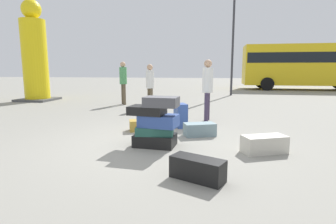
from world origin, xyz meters
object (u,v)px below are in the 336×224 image
object	(u,v)px
person_bearded_onlooker	(123,79)
suitcase_slate_right_side	(200,129)
suitcase_navy_left_side	(181,115)
lamp_post	(234,22)
person_passerby_in_red	(208,85)
yellow_dummy_statue	(35,57)
person_tourist_with_camera	(150,83)
suitcase_tan_behind_tower	(145,125)
parked_bus	(306,64)
suitcase_cream_foreground_near	(264,144)
suitcase_black_white_trunk	(197,169)
suitcase_tower	(156,124)

from	to	relation	value
person_bearded_onlooker	suitcase_slate_right_side	bearing A→B (deg)	-0.67
suitcase_navy_left_side	lamp_post	distance (m)	9.72
person_passerby_in_red	yellow_dummy_statue	world-z (taller)	yellow_dummy_statue
person_tourist_with_camera	suitcase_tan_behind_tower	bearing A→B (deg)	-23.65
suitcase_navy_left_side	person_bearded_onlooker	distance (m)	5.01
lamp_post	person_bearded_onlooker	bearing A→B (deg)	-134.72
person_bearded_onlooker	parked_bus	xyz separation A→B (m)	(10.19, 9.89, 0.78)
suitcase_slate_right_side	suitcase_cream_foreground_near	bearing A→B (deg)	-61.66
suitcase_black_white_trunk	person_bearded_onlooker	world-z (taller)	person_bearded_onlooker
suitcase_black_white_trunk	suitcase_navy_left_side	distance (m)	3.30
suitcase_navy_left_side	suitcase_cream_foreground_near	bearing A→B (deg)	-71.08
lamp_post	suitcase_tan_behind_tower	bearing A→B (deg)	-105.82
suitcase_slate_right_side	suitcase_tan_behind_tower	distance (m)	1.35
person_passerby_in_red	suitcase_slate_right_side	bearing A→B (deg)	4.61
suitcase_navy_left_side	yellow_dummy_statue	distance (m)	8.93
person_passerby_in_red	yellow_dummy_statue	xyz separation A→B (m)	(-7.99, 3.78, 1.01)
suitcase_cream_foreground_near	suitcase_black_white_trunk	bearing A→B (deg)	-151.60
person_tourist_with_camera	parked_bus	distance (m)	14.01
parked_bus	person_bearded_onlooker	bearing A→B (deg)	-135.09
suitcase_tower	person_tourist_with_camera	world-z (taller)	person_tourist_with_camera
suitcase_tower	suitcase_cream_foreground_near	world-z (taller)	suitcase_tower
yellow_dummy_statue	lamp_post	distance (m)	10.22
suitcase_slate_right_side	parked_bus	size ratio (longest dim) A/B	0.08
suitcase_cream_foreground_near	yellow_dummy_statue	xyz separation A→B (m)	(-9.06, 6.64, 1.88)
suitcase_navy_left_side	suitcase_slate_right_side	xyz separation A→B (m)	(0.52, -0.82, -0.16)
suitcase_black_white_trunk	yellow_dummy_statue	distance (m)	11.45
suitcase_cream_foreground_near	suitcase_tan_behind_tower	bearing A→B (deg)	128.82
suitcase_tan_behind_tower	lamp_post	bearing A→B (deg)	54.98
suitcase_navy_left_side	parked_bus	distance (m)	15.81
suitcase_tower	parked_bus	size ratio (longest dim) A/B	0.11
suitcase_black_white_trunk	suitcase_cream_foreground_near	xyz separation A→B (m)	(1.11, 1.37, 0.00)
suitcase_slate_right_side	suitcase_navy_left_side	bearing A→B (deg)	102.13
suitcase_tower	person_passerby_in_red	bearing A→B (deg)	71.72
suitcase_tower	suitcase_black_white_trunk	bearing A→B (deg)	-58.99
suitcase_black_white_trunk	parked_bus	size ratio (longest dim) A/B	0.09
person_bearded_onlooker	lamp_post	bearing A→B (deg)	99.71
suitcase_black_white_trunk	person_tourist_with_camera	size ratio (longest dim) A/B	0.44
suitcase_tower	suitcase_navy_left_side	distance (m)	1.81
suitcase_slate_right_side	suitcase_tan_behind_tower	xyz separation A→B (m)	(-1.32, 0.31, -0.01)
suitcase_black_white_trunk	suitcase_cream_foreground_near	world-z (taller)	suitcase_cream_foreground_near
yellow_dummy_statue	person_tourist_with_camera	bearing A→B (deg)	-16.19
parked_bus	suitcase_slate_right_side	bearing A→B (deg)	-113.98
yellow_dummy_statue	parked_bus	xyz separation A→B (m)	(14.67, 9.15, -0.20)
suitcase_black_white_trunk	person_tourist_with_camera	world-z (taller)	person_tourist_with_camera
suitcase_cream_foreground_near	yellow_dummy_statue	bearing A→B (deg)	121.02
suitcase_cream_foreground_near	person_passerby_in_red	size ratio (longest dim) A/B	0.44
suitcase_navy_left_side	parked_bus	xyz separation A→B (m)	(7.32, 13.93, 1.53)
suitcase_tan_behind_tower	person_passerby_in_red	xyz separation A→B (m)	(1.44, 1.51, 0.90)
person_tourist_with_camera	lamp_post	bearing A→B (deg)	114.77
suitcase_tan_behind_tower	suitcase_cream_foreground_near	bearing A→B (deg)	-47.64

